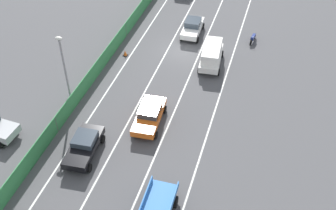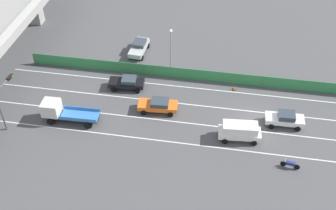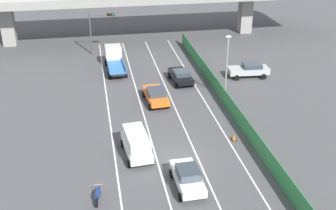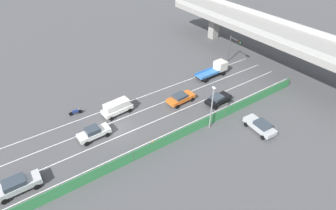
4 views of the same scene
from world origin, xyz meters
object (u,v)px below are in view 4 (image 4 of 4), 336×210
(car_sedan_black, at_px, (218,99))
(traffic_cone, at_px, (153,142))
(car_van_white, at_px, (117,107))
(flatbed_truck_blue, at_px, (216,69))
(traffic_light, at_px, (233,46))
(parked_wagon_silver, at_px, (260,126))
(car_sedan_white, at_px, (94,133))
(motorcycle, at_px, (75,112))
(car_taxi_orange, at_px, (181,98))
(car_sedan_silver, at_px, (17,185))
(street_lamp, at_px, (212,104))

(car_sedan_black, relative_size, traffic_cone, 7.77)
(car_van_white, bearing_deg, flatbed_truck_blue, 90.94)
(car_van_white, bearing_deg, traffic_light, 94.06)
(car_van_white, xyz_separation_m, parked_wagon_silver, (14.63, 14.36, -0.27))
(car_sedan_white, distance_m, motorcycle, 6.39)
(car_sedan_black, bearing_deg, flatbed_truck_blue, 139.39)
(motorcycle, bearing_deg, traffic_cone, 27.62)
(car_taxi_orange, distance_m, traffic_cone, 10.15)
(car_van_white, height_order, flatbed_truck_blue, flatbed_truck_blue)
(car_sedan_silver, height_order, car_sedan_white, car_sedan_silver)
(traffic_light, xyz_separation_m, street_lamp, (11.98, -16.17, 0.19))
(flatbed_truck_blue, xyz_separation_m, motorcycle, (-2.98, -25.25, -0.81))
(car_sedan_silver, relative_size, car_taxi_orange, 1.00)
(car_sedan_black, xyz_separation_m, car_van_white, (-6.59, -14.07, 0.32))
(car_sedan_white, distance_m, parked_wagon_silver, 22.47)
(car_sedan_black, distance_m, car_taxi_orange, 5.81)
(parked_wagon_silver, xyz_separation_m, street_lamp, (-4.45, -5.17, 3.20))
(car_sedan_silver, height_order, flatbed_truck_blue, flatbed_truck_blue)
(car_sedan_silver, distance_m, street_lamp, 24.58)
(traffic_light, bearing_deg, car_sedan_black, -53.42)
(car_taxi_orange, height_order, traffic_light, traffic_light)
(car_sedan_white, bearing_deg, car_sedan_black, 79.50)
(car_sedan_white, relative_size, flatbed_truck_blue, 0.68)
(car_van_white, xyz_separation_m, car_sedan_white, (3.07, -4.92, -0.27))
(traffic_light, bearing_deg, car_sedan_white, -80.87)
(motorcycle, relative_size, traffic_cone, 3.38)
(car_sedan_silver, xyz_separation_m, traffic_cone, (2.06, 15.79, -0.67))
(car_taxi_orange, bearing_deg, flatbed_truck_blue, 107.71)
(car_sedan_white, bearing_deg, car_van_white, 121.95)
(car_sedan_black, relative_size, parked_wagon_silver, 0.95)
(car_van_white, relative_size, street_lamp, 0.70)
(car_sedan_black, xyz_separation_m, car_taxi_orange, (-3.55, -4.61, 0.00))
(car_van_white, height_order, car_sedan_white, car_van_white)
(car_sedan_white, height_order, motorcycle, car_sedan_white)
(car_sedan_white, distance_m, traffic_cone, 7.96)
(flatbed_truck_blue, xyz_separation_m, parked_wagon_silver, (14.95, -5.64, -0.36))
(car_sedan_white, height_order, parked_wagon_silver, car_sedan_white)
(traffic_cone, bearing_deg, flatbed_truck_blue, 114.72)
(car_taxi_orange, distance_m, car_sedan_white, 14.38)
(car_taxi_orange, xyz_separation_m, flatbed_truck_blue, (-3.36, 10.53, 0.41))
(parked_wagon_silver, height_order, street_lamp, street_lamp)
(car_sedan_black, height_order, car_van_white, car_van_white)
(car_sedan_silver, bearing_deg, parked_wagon_silver, 74.29)
(parked_wagon_silver, bearing_deg, car_taxi_orange, -157.10)
(car_sedan_white, relative_size, traffic_light, 0.78)
(motorcycle, bearing_deg, flatbed_truck_blue, 83.27)
(car_sedan_black, distance_m, car_sedan_silver, 28.96)
(flatbed_truck_blue, relative_size, traffic_light, 1.15)
(car_taxi_orange, bearing_deg, motorcycle, -113.32)
(traffic_light, bearing_deg, car_taxi_orange, -73.09)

